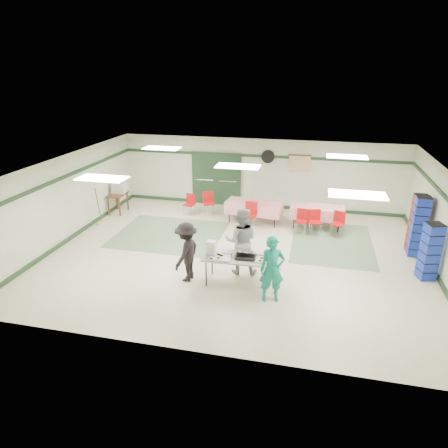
% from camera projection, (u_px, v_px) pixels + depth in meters
% --- Properties ---
extents(floor, '(11.00, 11.00, 0.00)m').
position_uv_depth(floor, '(237.00, 254.00, 11.95)').
color(floor, beige).
rests_on(floor, ground).
extents(ceiling, '(11.00, 11.00, 0.00)m').
position_uv_depth(ceiling, '(238.00, 166.00, 10.96)').
color(ceiling, silver).
rests_on(ceiling, wall_back).
extents(wall_back, '(11.00, 0.00, 11.00)m').
position_uv_depth(wall_back, '(260.00, 174.00, 15.53)').
color(wall_back, beige).
rests_on(wall_back, floor).
extents(wall_front, '(11.00, 0.00, 11.00)m').
position_uv_depth(wall_front, '(190.00, 292.00, 7.37)').
color(wall_front, beige).
rests_on(wall_front, floor).
extents(wall_left, '(0.00, 9.00, 9.00)m').
position_uv_depth(wall_left, '(67.00, 199.00, 12.60)').
color(wall_left, beige).
rests_on(wall_left, floor).
extents(wall_right, '(0.00, 9.00, 9.00)m').
position_uv_depth(wall_right, '(446.00, 228.00, 10.30)').
color(wall_right, beige).
rests_on(wall_right, floor).
extents(trim_back, '(11.00, 0.06, 0.10)m').
position_uv_depth(trim_back, '(260.00, 156.00, 15.25)').
color(trim_back, '#1E3720').
rests_on(trim_back, wall_back).
extents(baseboard_back, '(11.00, 0.06, 0.12)m').
position_uv_depth(baseboard_back, '(259.00, 205.00, 15.98)').
color(baseboard_back, '#1E3720').
rests_on(baseboard_back, floor).
extents(trim_left, '(0.06, 9.00, 0.10)m').
position_uv_depth(trim_left, '(64.00, 177.00, 12.34)').
color(trim_left, '#1E3720').
rests_on(trim_left, wall_back).
extents(baseboard_left, '(0.06, 9.00, 0.12)m').
position_uv_depth(baseboard_left, '(73.00, 236.00, 13.07)').
color(baseboard_left, '#1E3720').
rests_on(baseboard_left, floor).
extents(baseboard_right, '(0.06, 9.00, 0.12)m').
position_uv_depth(baseboard_right, '(435.00, 272.00, 10.78)').
color(baseboard_right, '#1E3720').
rests_on(baseboard_right, floor).
extents(green_patch_a, '(3.50, 3.00, 0.01)m').
position_uv_depth(green_patch_a, '(170.00, 234.00, 13.38)').
color(green_patch_a, gray).
rests_on(green_patch_a, floor).
extents(green_patch_b, '(2.50, 3.50, 0.01)m').
position_uv_depth(green_patch_b, '(332.00, 243.00, 12.72)').
color(green_patch_b, gray).
rests_on(green_patch_b, floor).
extents(double_door_left, '(0.90, 0.06, 2.10)m').
position_uv_depth(double_door_left, '(205.00, 178.00, 16.05)').
color(double_door_left, gray).
rests_on(double_door_left, floor).
extents(double_door_right, '(0.90, 0.06, 2.10)m').
position_uv_depth(double_door_right, '(228.00, 180.00, 15.85)').
color(double_door_right, gray).
rests_on(double_door_right, floor).
extents(door_frame, '(2.00, 0.03, 2.15)m').
position_uv_depth(door_frame, '(216.00, 179.00, 15.93)').
color(door_frame, '#1E3720').
rests_on(door_frame, floor).
extents(wall_fan, '(0.50, 0.10, 0.50)m').
position_uv_depth(wall_fan, '(268.00, 157.00, 15.16)').
color(wall_fan, black).
rests_on(wall_fan, wall_back).
extents(scroll_banner, '(0.80, 0.02, 0.60)m').
position_uv_depth(scroll_banner, '(299.00, 163.00, 14.98)').
color(scroll_banner, '#D8B887').
rests_on(scroll_banner, wall_back).
extents(serving_table, '(2.02, 0.85, 0.76)m').
position_uv_depth(serving_table, '(242.00, 259.00, 10.06)').
color(serving_table, '#ACACA7').
rests_on(serving_table, floor).
extents(sheet_tray_right, '(0.59, 0.45, 0.02)m').
position_uv_depth(sheet_tray_right, '(266.00, 260.00, 9.87)').
color(sheet_tray_right, silver).
rests_on(sheet_tray_right, serving_table).
extents(sheet_tray_mid, '(0.56, 0.43, 0.02)m').
position_uv_depth(sheet_tray_mid, '(242.00, 255.00, 10.16)').
color(sheet_tray_mid, silver).
rests_on(sheet_tray_mid, serving_table).
extents(sheet_tray_left, '(0.60, 0.46, 0.02)m').
position_uv_depth(sheet_tray_left, '(219.00, 257.00, 10.01)').
color(sheet_tray_left, silver).
rests_on(sheet_tray_left, serving_table).
extents(baking_pan, '(0.51, 0.33, 0.08)m').
position_uv_depth(baking_pan, '(246.00, 257.00, 9.96)').
color(baking_pan, black).
rests_on(baking_pan, serving_table).
extents(foam_box_stack, '(0.23, 0.21, 0.36)m').
position_uv_depth(foam_box_stack, '(211.00, 247.00, 10.16)').
color(foam_box_stack, white).
rests_on(foam_box_stack, serving_table).
extents(volunteer_teal, '(0.67, 0.53, 1.63)m').
position_uv_depth(volunteer_teal, '(272.00, 269.00, 9.32)').
color(volunteer_teal, '#12816E').
rests_on(volunteer_teal, floor).
extents(volunteer_grey, '(0.97, 0.80, 1.84)m').
position_uv_depth(volunteer_grey, '(241.00, 241.00, 10.59)').
color(volunteer_grey, '#95959A').
rests_on(volunteer_grey, floor).
extents(volunteer_dark, '(0.74, 1.11, 1.59)m').
position_uv_depth(volunteer_dark, '(186.00, 252.00, 10.24)').
color(volunteer_dark, black).
rests_on(volunteer_dark, floor).
extents(dining_table_a, '(1.82, 0.86, 0.77)m').
position_uv_depth(dining_table_a, '(317.00, 212.00, 13.76)').
color(dining_table_a, red).
rests_on(dining_table_a, floor).
extents(dining_table_b, '(2.04, 1.06, 0.77)m').
position_uv_depth(dining_table_b, '(254.00, 207.00, 14.22)').
color(dining_table_b, red).
rests_on(dining_table_b, floor).
extents(chair_a, '(0.47, 0.47, 0.82)m').
position_uv_depth(chair_a, '(315.00, 219.00, 13.27)').
color(chair_a, '#AE100D').
rests_on(chair_a, floor).
extents(chair_b, '(0.42, 0.43, 0.82)m').
position_uv_depth(chair_b, '(302.00, 218.00, 13.36)').
color(chair_b, '#AE100D').
rests_on(chair_b, floor).
extents(chair_c, '(0.50, 0.50, 0.83)m').
position_uv_depth(chair_c, '(338.00, 221.00, 13.11)').
color(chair_c, '#AE100D').
rests_on(chair_c, floor).
extents(chair_d, '(0.49, 0.49, 0.92)m').
position_uv_depth(chair_d, '(250.00, 212.00, 13.72)').
color(chair_d, '#AE100D').
rests_on(chair_d, floor).
extents(chair_loose_a, '(0.52, 0.52, 0.87)m').
position_uv_depth(chair_loose_a, '(208.00, 201.00, 15.04)').
color(chair_loose_a, '#AE100D').
rests_on(chair_loose_a, floor).
extents(chair_loose_b, '(0.43, 0.43, 0.80)m').
position_uv_depth(chair_loose_b, '(190.00, 202.00, 15.02)').
color(chair_loose_b, '#AE100D').
rests_on(chair_loose_b, floor).
extents(crate_stack_blue_a, '(0.41, 0.41, 1.82)m').
position_uv_depth(crate_stack_blue_a, '(419.00, 227.00, 11.56)').
color(crate_stack_blue_a, '#1B34A3').
rests_on(crate_stack_blue_a, floor).
extents(crate_stack_red, '(0.40, 0.40, 1.80)m').
position_uv_depth(crate_stack_red, '(417.00, 224.00, 11.79)').
color(crate_stack_red, '#9C1D0F').
rests_on(crate_stack_red, floor).
extents(crate_stack_blue_b, '(0.49, 0.49, 1.56)m').
position_uv_depth(crate_stack_blue_b, '(430.00, 252.00, 10.30)').
color(crate_stack_blue_b, '#1B34A3').
rests_on(crate_stack_blue_b, floor).
extents(printer_table, '(0.58, 0.88, 0.74)m').
position_uv_depth(printer_table, '(117.00, 197.00, 15.15)').
color(printer_table, brown).
rests_on(printer_table, floor).
extents(office_printer, '(0.52, 0.46, 0.39)m').
position_uv_depth(office_printer, '(119.00, 187.00, 15.22)').
color(office_printer, '#B7B6B2').
rests_on(office_printer, printer_table).
extents(broom, '(0.05, 0.22, 1.32)m').
position_uv_depth(broom, '(98.00, 206.00, 14.00)').
color(broom, brown).
rests_on(broom, floor).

